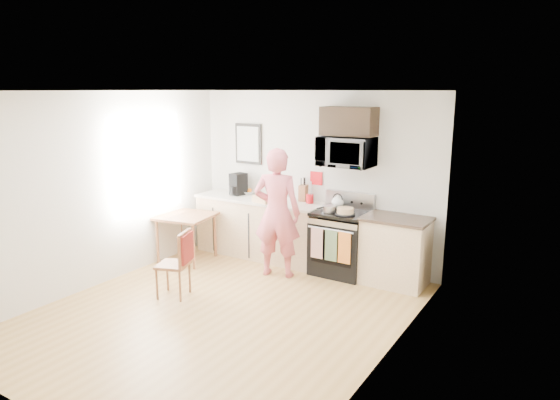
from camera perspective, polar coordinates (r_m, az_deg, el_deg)
The scene contains 28 objects.
floor at distance 6.15m, azimuth -6.73°, elevation -12.73°, with size 4.60×4.60×0.00m, color #A77B40.
back_wall at distance 7.60m, azimuth 3.89°, elevation 2.55°, with size 4.00×0.04×2.60m, color silver.
front_wall at distance 4.26m, azimuth -27.01°, elevation -6.86°, with size 4.00×0.04×2.60m, color silver.
left_wall at distance 7.13m, azimuth -19.68°, elevation 1.16°, with size 0.04×4.60×2.60m, color silver.
right_wall at distance 4.75m, azimuth 12.09°, elevation -3.80°, with size 0.04×4.60×2.60m, color silver.
ceiling at distance 5.56m, azimuth -7.43°, elevation 12.28°, with size 4.00×4.60×0.04m, color white.
window at distance 7.57m, azimuth -14.92°, elevation 4.03°, with size 0.06×1.40×1.50m.
cabinet_left at distance 7.95m, azimuth -2.33°, elevation -3.28°, with size 2.10×0.60×0.90m, color tan.
countertop_left at distance 7.83m, azimuth -2.36°, elevation 0.03°, with size 2.14×0.64×0.04m, color silver.
cabinet_right at distance 6.99m, azimuth 13.04°, elevation -5.84°, with size 0.84×0.60×0.90m, color tan.
countertop_right at distance 6.86m, azimuth 13.24°, elevation -2.11°, with size 0.88×0.64×0.04m, color black.
range at distance 7.25m, azimuth 6.98°, elevation -5.04°, with size 0.76×0.70×1.16m.
microwave at distance 7.06m, azimuth 7.63°, elevation 5.48°, with size 0.76×0.51×0.42m, color #A9A9AE.
upper_cabinet at distance 7.07m, azimuth 7.88°, elevation 8.89°, with size 0.76×0.35×0.40m, color black.
wall_art at distance 8.15m, azimuth -3.65°, elevation 6.42°, with size 0.50×0.04×0.65m.
wall_trivet at distance 7.57m, azimuth 4.17°, elevation 2.50°, with size 0.20×0.02×0.20m, color #A40E14.
person at distance 7.00m, azimuth -0.35°, elevation -1.48°, with size 0.67×0.44×1.84m, color #B33144.
dining_table at distance 7.83m, azimuth -10.68°, elevation -2.28°, with size 0.78×0.78×0.72m.
chair at distance 6.47m, azimuth -11.20°, elevation -6.20°, with size 0.50×0.47×0.88m.
knife_block at distance 7.64m, azimuth 2.69°, elevation 0.81°, with size 0.11×0.16×0.25m, color brown.
utensil_crock at distance 7.48m, azimuth 3.44°, elevation 0.63°, with size 0.11×0.11×0.33m.
fruit_bowl at distance 8.17m, azimuth -3.71°, elevation 0.93°, with size 0.26×0.26×0.09m.
milk_carton at distance 8.08m, azimuth -4.96°, elevation 1.32°, with size 0.08×0.08×0.22m, color tan.
coffee_maker at distance 8.10m, azimuth -4.83°, elevation 1.75°, with size 0.24×0.31×0.35m.
bread_bag at distance 7.53m, azimuth -2.11°, elevation 0.09°, with size 0.29×0.13×0.10m, color #E1B476.
cake at distance 6.94m, azimuth 7.46°, elevation -1.29°, with size 0.28×0.28×0.09m.
kettle at distance 7.26m, azimuth 6.60°, elevation -0.23°, with size 0.18×0.18×0.23m.
pot at distance 7.05m, azimuth 5.55°, elevation -1.00°, with size 0.19×0.31×0.09m.
Camera 1 is at (3.52, -4.31, 2.61)m, focal length 32.00 mm.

